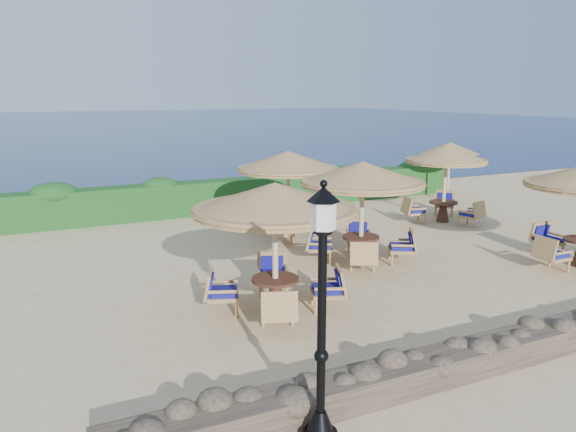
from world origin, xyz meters
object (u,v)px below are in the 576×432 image
Objects in this scene: extra_parasol at (450,148)px; cafe_set_1 at (362,190)px; cafe_set_3 at (288,173)px; cafe_set_4 at (446,167)px; cafe_set_0 at (275,219)px; lamp_post at (322,329)px.

extra_parasol is 0.75× the size of cafe_set_1.
cafe_set_3 is (-8.42, -2.41, -0.20)m from extra_parasol.
cafe_set_3 is 5.71m from cafe_set_4.
cafe_set_0 and cafe_set_4 have the same top height.
cafe_set_1 reaches higher than extra_parasol.
cafe_set_4 is (8.56, 4.86, -0.04)m from cafe_set_0.
lamp_post reaches higher than extra_parasol.
cafe_set_0 and cafe_set_3 have the same top height.
extra_parasol is at bearing 35.63° from cafe_set_1.
lamp_post is at bearing -137.28° from cafe_set_4.
extra_parasol is 9.69m from cafe_set_1.
extra_parasol is 0.78× the size of cafe_set_3.
cafe_set_3 is at bearing 175.28° from cafe_set_4.
lamp_post is 13.45m from cafe_set_4.
cafe_set_3 is at bearing 66.44° from lamp_post.
extra_parasol is 13.68m from cafe_set_0.
cafe_set_4 is at bearing 28.22° from cafe_set_1.
lamp_post is 1.18× the size of cafe_set_4.
cafe_set_1 is at bearing 31.59° from cafe_set_0.
cafe_set_1 is at bearing 53.36° from lamp_post.
cafe_set_4 is at bearing -133.41° from extra_parasol.
cafe_set_0 is 9.84m from cafe_set_4.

